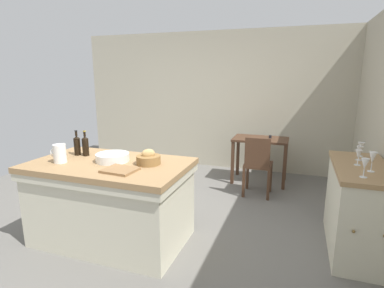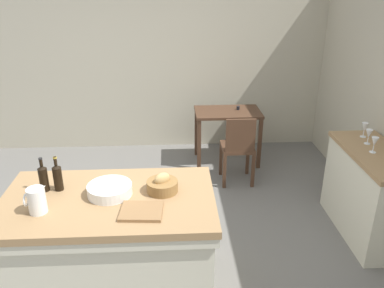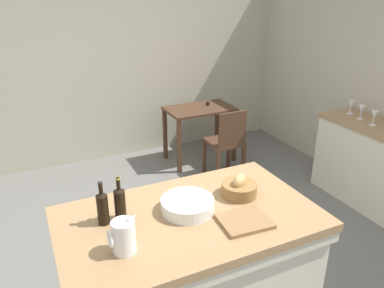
{
  "view_description": "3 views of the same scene",
  "coord_description": "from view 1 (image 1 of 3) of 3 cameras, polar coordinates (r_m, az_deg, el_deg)",
  "views": [
    {
      "loc": [
        1.62,
        -3.17,
        1.79
      ],
      "look_at": [
        0.42,
        0.25,
        0.97
      ],
      "focal_mm": 28.44,
      "sensor_mm": 36.0,
      "label": 1
    },
    {
      "loc": [
        0.28,
        -3.24,
        2.49
      ],
      "look_at": [
        0.47,
        0.27,
        0.98
      ],
      "focal_mm": 36.97,
      "sensor_mm": 36.0,
      "label": 2
    },
    {
      "loc": [
        -1.09,
        -2.41,
        2.25
      ],
      "look_at": [
        0.23,
        0.39,
        0.95
      ],
      "focal_mm": 34.94,
      "sensor_mm": 36.0,
      "label": 3
    }
  ],
  "objects": [
    {
      "name": "cutting_board",
      "position": [
        3.0,
        -13.36,
        -4.77
      ],
      "size": [
        0.32,
        0.28,
        0.02
      ],
      "primitive_type": "cube",
      "rotation": [
        0.0,
        0.0,
        -0.08
      ],
      "color": "olive",
      "rests_on": "island_table"
    },
    {
      "name": "wine_glass_right",
      "position": [
        3.65,
        28.93,
        -1.08
      ],
      "size": [
        0.07,
        0.07,
        0.15
      ],
      "color": "white",
      "rests_on": "side_cabinet"
    },
    {
      "name": "wine_glass_middle",
      "position": [
        3.44,
        28.76,
        -1.77
      ],
      "size": [
        0.07,
        0.07,
        0.16
      ],
      "color": "white",
      "rests_on": "side_cabinet"
    },
    {
      "name": "writing_desk",
      "position": [
        5.23,
        12.69,
        -0.28
      ],
      "size": [
        0.9,
        0.57,
        0.81
      ],
      "color": "#472D1E",
      "rests_on": "ground"
    },
    {
      "name": "wooden_chair",
      "position": [
        4.63,
        12.23,
        -3.66
      ],
      "size": [
        0.4,
        0.4,
        0.92
      ],
      "color": "#472D1E",
      "rests_on": "ground"
    },
    {
      "name": "bread_basket",
      "position": [
        3.17,
        -8.17,
        -2.79
      ],
      "size": [
        0.25,
        0.25,
        0.16
      ],
      "color": "olive",
      "rests_on": "island_table"
    },
    {
      "name": "island_table",
      "position": [
        3.47,
        -14.92,
        -9.88
      ],
      "size": [
        1.67,
        0.99,
        0.89
      ],
      "color": "#99754C",
      "rests_on": "ground"
    },
    {
      "name": "wine_bottle_amber",
      "position": [
        3.72,
        -20.74,
        -0.18
      ],
      "size": [
        0.07,
        0.07,
        0.29
      ],
      "color": "black",
      "rests_on": "island_table"
    },
    {
      "name": "ground_plane",
      "position": [
        3.98,
        -7.12,
        -14.04
      ],
      "size": [
        6.76,
        6.76,
        0.0
      ],
      "primitive_type": "plane",
      "color": "#66635E"
    },
    {
      "name": "wall_back",
      "position": [
        6.01,
        3.68,
        8.08
      ],
      "size": [
        5.32,
        0.12,
        2.6
      ],
      "primitive_type": "cube",
      "color": "#B2AA93",
      "rests_on": "ground"
    },
    {
      "name": "wine_glass_far_left",
      "position": [
        3.06,
        29.67,
        -3.35
      ],
      "size": [
        0.07,
        0.07,
        0.17
      ],
      "color": "white",
      "rests_on": "side_cabinet"
    },
    {
      "name": "wine_glass_far_right",
      "position": [
        3.83,
        29.12,
        -0.46
      ],
      "size": [
        0.07,
        0.07,
        0.16
      ],
      "color": "white",
      "rests_on": "side_cabinet"
    },
    {
      "name": "side_cabinet",
      "position": [
        3.61,
        28.53,
        -10.52
      ],
      "size": [
        0.52,
        1.19,
        0.91
      ],
      "color": "#99754C",
      "rests_on": "ground"
    },
    {
      "name": "pitcher",
      "position": [
        3.47,
        -23.56,
        -1.61
      ],
      "size": [
        0.17,
        0.13,
        0.24
      ],
      "color": "white",
      "rests_on": "island_table"
    },
    {
      "name": "wine_glass_left",
      "position": [
        3.27,
        30.76,
        -2.3
      ],
      "size": [
        0.07,
        0.07,
        0.19
      ],
      "color": "white",
      "rests_on": "side_cabinet"
    },
    {
      "name": "wash_bowl",
      "position": [
        3.36,
        -14.68,
        -2.44
      ],
      "size": [
        0.35,
        0.35,
        0.08
      ],
      "primitive_type": "cylinder",
      "color": "white",
      "rests_on": "island_table"
    },
    {
      "name": "wine_bottle_dark",
      "position": [
        3.66,
        -19.35,
        -0.27
      ],
      "size": [
        0.07,
        0.07,
        0.29
      ],
      "color": "black",
      "rests_on": "island_table"
    }
  ]
}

